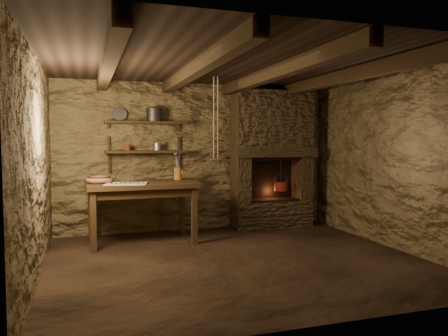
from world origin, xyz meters
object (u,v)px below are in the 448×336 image
object	(u,v)px
work_table	(142,210)
wooden_bowl	(99,180)
iron_stockpot	(154,116)
red_pot	(281,186)
stoneware_jug	(178,168)

from	to	relation	value
work_table	wooden_bowl	xyz separation A→B (m)	(-0.58, 0.07, 0.45)
iron_stockpot	work_table	bearing A→B (deg)	-117.14
iron_stockpot	red_pot	world-z (taller)	iron_stockpot
red_pot	iron_stockpot	bearing A→B (deg)	176.76
stoneware_jug	wooden_bowl	bearing A→B (deg)	-154.83
wooden_bowl	red_pot	world-z (taller)	red_pot
stoneware_jug	iron_stockpot	world-z (taller)	iron_stockpot
wooden_bowl	iron_stockpot	world-z (taller)	iron_stockpot
work_table	stoneware_jug	bearing A→B (deg)	19.74
work_table	iron_stockpot	xyz separation A→B (m)	(0.27, 0.53, 1.39)
work_table	red_pot	bearing A→B (deg)	8.26
iron_stockpot	stoneware_jug	bearing A→B (deg)	-44.72
work_table	stoneware_jug	size ratio (longest dim) A/B	3.71
stoneware_jug	red_pot	xyz separation A→B (m)	(1.81, 0.19, -0.35)
work_table	wooden_bowl	distance (m)	0.74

